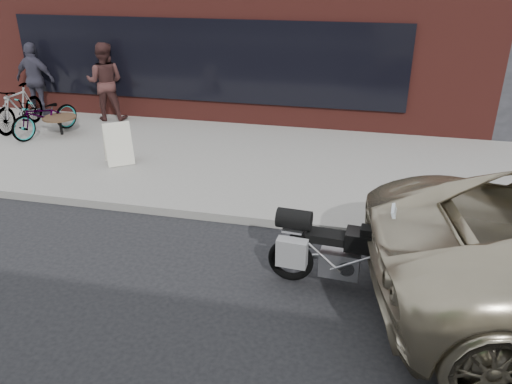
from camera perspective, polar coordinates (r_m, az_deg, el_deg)
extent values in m
cube|color=gray|center=(10.90, 0.87, 4.12)|extent=(44.00, 6.00, 0.15)
cube|color=#5C231D|center=(17.55, -0.76, 19.34)|extent=(14.00, 10.00, 4.50)
cube|color=black|center=(12.83, -6.22, 14.69)|extent=(10.00, 0.08, 2.00)
torus|color=black|center=(6.74, 3.98, -7.76)|extent=(0.63, 0.14, 0.62)
torus|color=black|center=(6.63, 15.94, -9.37)|extent=(0.63, 0.14, 0.62)
cube|color=#B7B7BC|center=(6.61, 9.55, -7.95)|extent=(0.53, 0.31, 0.35)
cube|color=black|center=(6.40, 12.26, -5.47)|extent=(0.48, 0.33, 0.24)
cube|color=black|center=(6.44, 8.13, -5.08)|extent=(0.53, 0.29, 0.11)
cube|color=black|center=(6.53, 5.27, -5.26)|extent=(0.29, 0.22, 0.13)
cube|color=black|center=(6.33, 14.86, -4.84)|extent=(0.18, 0.23, 0.20)
cube|color=silver|center=(6.23, 15.69, -3.05)|extent=(0.15, 0.29, 0.31)
cylinder|color=black|center=(6.30, 14.34, -4.25)|extent=(0.07, 0.65, 0.03)
cube|color=#B7B7BC|center=(6.48, 4.35, -4.13)|extent=(0.28, 0.30, 0.03)
cube|color=gray|center=(6.38, 4.12, -6.93)|extent=(0.40, 0.19, 0.37)
cylinder|color=black|center=(6.42, 4.38, -3.11)|extent=(0.46, 0.29, 0.26)
cylinder|color=#B7B7BC|center=(6.81, 6.57, -7.32)|extent=(0.52, 0.11, 0.18)
imported|color=gray|center=(12.93, -22.97, 8.04)|extent=(1.17, 1.89, 0.94)
imported|color=gray|center=(13.65, -25.44, 8.71)|extent=(0.53, 1.79, 1.07)
cube|color=silver|center=(10.48, -15.41, 5.26)|extent=(0.59, 0.53, 0.85)
cube|color=silver|center=(10.69, -15.60, 5.62)|extent=(0.59, 0.53, 0.85)
cylinder|color=black|center=(12.89, -21.41, 6.98)|extent=(0.07, 0.07, 0.39)
cylinder|color=#4E3724|center=(12.83, -21.57, 7.91)|extent=(0.77, 0.77, 0.04)
imported|color=#452624|center=(13.62, -16.85, 11.96)|extent=(1.10, 0.94, 1.97)
imported|color=#3D3B4B|center=(14.72, -23.89, 11.69)|extent=(1.13, 0.51, 1.90)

